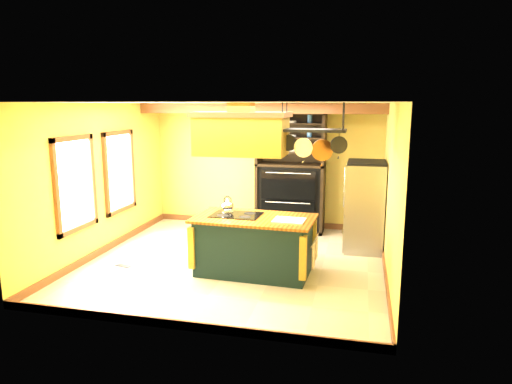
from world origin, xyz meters
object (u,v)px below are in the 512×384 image
at_px(range_hood, 242,132).
at_px(hutch, 291,186).
at_px(kitchen_island, 254,244).
at_px(refrigerator, 364,208).
at_px(pot_rack, 313,136).

xyz_separation_m(range_hood, hutch, (0.37, 2.65, -1.29)).
bearing_deg(range_hood, hutch, 82.10).
height_order(range_hood, hutch, range_hood).
xyz_separation_m(kitchen_island, refrigerator, (1.70, 1.60, 0.32)).
xyz_separation_m(refrigerator, hutch, (-1.53, 1.05, 0.17)).
bearing_deg(pot_rack, refrigerator, 63.59).
xyz_separation_m(pot_rack, refrigerator, (0.80, 1.60, -1.42)).
relative_size(pot_rack, refrigerator, 0.63).
bearing_deg(pot_rack, range_hood, -179.86).
bearing_deg(kitchen_island, hutch, 88.91).
relative_size(kitchen_island, range_hood, 1.33).
bearing_deg(refrigerator, hutch, 145.60).
relative_size(kitchen_island, hutch, 0.77).
distance_m(refrigerator, hutch, 1.86).
height_order(range_hood, refrigerator, range_hood).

